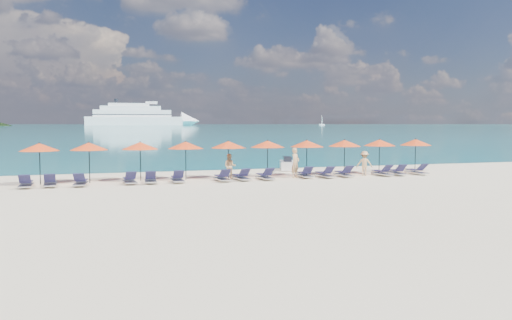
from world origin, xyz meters
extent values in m
plane|color=beige|center=(0.00, 0.00, 0.00)|extent=(1400.00, 1400.00, 0.00)
cube|color=#1FA9B2|center=(0.00, 660.00, 0.01)|extent=(1600.00, 1300.00, 0.01)
cube|color=white|center=(24.47, 599.02, 5.19)|extent=(114.29, 21.21, 10.38)
cone|color=white|center=(92.99, 599.29, 5.19)|extent=(22.93, 22.93, 22.84)
cube|color=white|center=(22.39, 599.02, 14.54)|extent=(91.43, 18.01, 8.31)
cube|color=white|center=(20.32, 599.01, 20.76)|extent=(70.87, 15.85, 5.19)
cube|color=white|center=(18.24, 599.00, 24.92)|extent=(48.02, 12.65, 3.63)
cube|color=black|center=(22.39, 599.02, 12.98)|extent=(92.58, 18.22, 0.93)
cube|color=black|center=(22.39, 599.02, 16.61)|extent=(90.29, 17.80, 0.93)
cylinder|color=black|center=(3.91, 598.94, 29.07)|extent=(4.57, 4.57, 5.71)
cube|color=white|center=(219.33, 480.37, 0.70)|extent=(5.26, 1.75, 1.40)
cylinder|color=white|center=(219.33, 480.37, 5.26)|extent=(0.32, 0.32, 8.77)
cube|color=white|center=(246.10, 541.98, 0.89)|extent=(6.66, 2.22, 1.77)
cylinder|color=white|center=(246.10, 541.98, 6.66)|extent=(0.40, 0.40, 11.09)
cube|color=silver|center=(4.05, 8.82, 0.32)|extent=(1.65, 2.72, 0.59)
cube|color=black|center=(3.99, 8.61, 0.75)|extent=(0.82, 1.17, 0.37)
cylinder|color=black|center=(4.23, 9.43, 0.91)|extent=(0.58, 0.23, 0.06)
imported|color=tan|center=(2.75, 3.90, 0.90)|extent=(0.78, 0.75, 1.81)
imported|color=tan|center=(-1.18, 4.44, 0.74)|extent=(0.82, 0.64, 1.48)
imported|color=tan|center=(7.37, 3.84, 0.77)|extent=(1.09, 0.89, 1.54)
cylinder|color=black|center=(-11.57, 4.67, 1.10)|extent=(0.05, 0.05, 2.20)
cone|color=#F04718|center=(-11.57, 4.67, 2.02)|extent=(2.10, 2.10, 0.42)
sphere|color=black|center=(-11.57, 4.67, 2.24)|extent=(0.08, 0.08, 0.08)
cylinder|color=black|center=(-9.06, 4.85, 1.10)|extent=(0.05, 0.05, 2.20)
cone|color=#F04718|center=(-9.06, 4.85, 2.02)|extent=(2.10, 2.10, 0.42)
sphere|color=black|center=(-9.06, 4.85, 2.24)|extent=(0.08, 0.08, 0.08)
cylinder|color=black|center=(-6.30, 4.84, 1.10)|extent=(0.05, 0.05, 2.20)
cone|color=#F04718|center=(-6.30, 4.84, 2.02)|extent=(2.10, 2.10, 0.42)
sphere|color=black|center=(-6.30, 4.84, 2.24)|extent=(0.08, 0.08, 0.08)
cylinder|color=black|center=(-3.73, 4.78, 1.10)|extent=(0.05, 0.05, 2.20)
cone|color=#F04718|center=(-3.73, 4.78, 2.02)|extent=(2.10, 2.10, 0.42)
sphere|color=black|center=(-3.73, 4.78, 2.24)|extent=(0.08, 0.08, 0.08)
cylinder|color=black|center=(-1.20, 4.74, 1.10)|extent=(0.05, 0.05, 2.20)
cone|color=#F04718|center=(-1.20, 4.74, 2.02)|extent=(2.10, 2.10, 0.42)
sphere|color=black|center=(-1.20, 4.74, 2.24)|extent=(0.08, 0.08, 0.08)
cylinder|color=black|center=(1.30, 4.87, 1.10)|extent=(0.05, 0.05, 2.20)
cone|color=#F04718|center=(1.30, 4.87, 2.02)|extent=(2.10, 2.10, 0.42)
sphere|color=black|center=(1.30, 4.87, 2.24)|extent=(0.08, 0.08, 0.08)
cylinder|color=black|center=(3.79, 4.64, 1.10)|extent=(0.05, 0.05, 2.20)
cone|color=#F04718|center=(3.79, 4.64, 2.02)|extent=(2.10, 2.10, 0.42)
sphere|color=black|center=(3.79, 4.64, 2.24)|extent=(0.08, 0.08, 0.08)
cylinder|color=black|center=(6.38, 4.66, 1.10)|extent=(0.05, 0.05, 2.20)
cone|color=#F04718|center=(6.38, 4.66, 2.02)|extent=(2.10, 2.10, 0.42)
sphere|color=black|center=(6.38, 4.66, 2.24)|extent=(0.08, 0.08, 0.08)
cylinder|color=black|center=(8.93, 4.73, 1.10)|extent=(0.05, 0.05, 2.20)
cone|color=#F04718|center=(8.93, 4.73, 2.02)|extent=(2.10, 2.10, 0.42)
sphere|color=black|center=(8.93, 4.73, 2.24)|extent=(0.08, 0.08, 0.08)
cylinder|color=black|center=(11.59, 4.64, 1.10)|extent=(0.05, 0.05, 2.20)
cone|color=#F04718|center=(11.59, 4.64, 2.02)|extent=(2.10, 2.10, 0.42)
sphere|color=black|center=(11.59, 4.64, 2.24)|extent=(0.08, 0.08, 0.08)
cube|color=silver|center=(-12.10, 3.44, 0.14)|extent=(0.70, 1.73, 0.06)
cube|color=#201E42|center=(-12.12, 3.69, 0.30)|extent=(0.60, 1.12, 0.04)
cube|color=#201E42|center=(-12.08, 2.89, 0.55)|extent=(0.57, 0.56, 0.43)
cube|color=silver|center=(-10.97, 3.52, 0.14)|extent=(0.76, 1.75, 0.06)
cube|color=#201E42|center=(-10.99, 3.77, 0.30)|extent=(0.64, 1.14, 0.04)
cube|color=#201E42|center=(-10.93, 2.97, 0.55)|extent=(0.59, 0.58, 0.43)
cube|color=silver|center=(-9.46, 3.38, 0.14)|extent=(0.78, 1.75, 0.06)
cube|color=#201E42|center=(-9.44, 3.63, 0.30)|extent=(0.65, 1.15, 0.04)
cube|color=#201E42|center=(-9.51, 2.83, 0.55)|extent=(0.60, 0.59, 0.43)
cube|color=silver|center=(-6.98, 3.56, 0.14)|extent=(0.76, 1.75, 0.06)
cube|color=#201E42|center=(-7.00, 3.81, 0.30)|extent=(0.64, 1.14, 0.04)
cube|color=#201E42|center=(-6.93, 3.01, 0.55)|extent=(0.59, 0.58, 0.43)
cube|color=silver|center=(-5.86, 3.55, 0.14)|extent=(0.72, 1.74, 0.06)
cube|color=#201E42|center=(-5.85, 3.80, 0.30)|extent=(0.62, 1.13, 0.04)
cube|color=#201E42|center=(-5.90, 3.00, 0.55)|extent=(0.58, 0.57, 0.43)
cube|color=silver|center=(-4.40, 3.50, 0.14)|extent=(0.65, 1.71, 0.06)
cube|color=#201E42|center=(-4.40, 3.75, 0.30)|extent=(0.57, 1.11, 0.04)
cube|color=#201E42|center=(-4.41, 2.95, 0.55)|extent=(0.56, 0.55, 0.43)
cube|color=silver|center=(-1.89, 3.36, 0.14)|extent=(0.73, 1.74, 0.06)
cube|color=#201E42|center=(-1.91, 3.60, 0.30)|extent=(0.62, 1.13, 0.04)
cube|color=#201E42|center=(-1.86, 2.81, 0.55)|extent=(0.58, 0.57, 0.43)
cube|color=silver|center=(-0.73, 3.48, 0.14)|extent=(0.77, 1.75, 0.06)
cube|color=#201E42|center=(-0.75, 3.73, 0.30)|extent=(0.64, 1.14, 0.04)
cube|color=#201E42|center=(-0.68, 2.93, 0.55)|extent=(0.59, 0.58, 0.43)
cube|color=silver|center=(0.67, 3.37, 0.14)|extent=(0.75, 1.74, 0.06)
cube|color=#201E42|center=(0.65, 3.62, 0.30)|extent=(0.63, 1.14, 0.04)
cube|color=#201E42|center=(0.71, 2.83, 0.55)|extent=(0.59, 0.58, 0.43)
cube|color=silver|center=(3.26, 3.64, 0.14)|extent=(0.74, 1.74, 0.06)
cube|color=#201E42|center=(3.28, 3.89, 0.30)|extent=(0.63, 1.14, 0.04)
cube|color=#201E42|center=(3.22, 3.09, 0.55)|extent=(0.59, 0.57, 0.43)
cube|color=silver|center=(4.45, 3.37, 0.14)|extent=(0.69, 1.72, 0.06)
cube|color=#201E42|center=(4.44, 3.62, 0.30)|extent=(0.59, 1.12, 0.04)
cube|color=#201E42|center=(4.47, 2.82, 0.55)|extent=(0.57, 0.56, 0.43)
cube|color=silver|center=(5.76, 3.46, 0.14)|extent=(0.63, 1.70, 0.06)
cube|color=#201E42|center=(5.76, 3.71, 0.30)|extent=(0.56, 1.10, 0.04)
cube|color=#201E42|center=(5.76, 2.91, 0.55)|extent=(0.55, 0.54, 0.43)
cube|color=silver|center=(8.34, 3.33, 0.14)|extent=(0.70, 1.73, 0.06)
cube|color=#201E42|center=(8.33, 3.58, 0.30)|extent=(0.60, 1.12, 0.04)
cube|color=#201E42|center=(8.36, 2.79, 0.55)|extent=(0.57, 0.56, 0.43)
cube|color=silver|center=(9.42, 3.38, 0.14)|extent=(0.78, 1.75, 0.06)
cube|color=#201E42|center=(9.44, 3.63, 0.30)|extent=(0.65, 1.15, 0.04)
cube|color=#201E42|center=(9.37, 2.83, 0.55)|extent=(0.60, 0.59, 0.43)
cube|color=silver|center=(10.89, 3.43, 0.14)|extent=(0.76, 1.75, 0.06)
cube|color=#201E42|center=(10.87, 3.67, 0.30)|extent=(0.64, 1.14, 0.04)
cube|color=#201E42|center=(10.94, 2.88, 0.55)|extent=(0.59, 0.58, 0.43)
camera|label=1|loc=(-8.11, -24.06, 3.32)|focal=35.00mm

